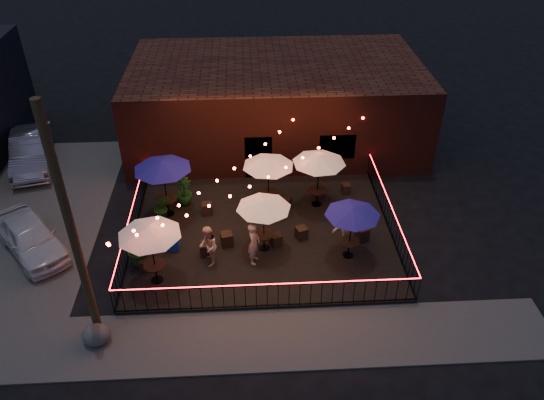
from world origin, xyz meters
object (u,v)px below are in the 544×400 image
Objects in this scene: cafe_table_4 at (353,212)px; cafe_table_5 at (319,160)px; utility_pole at (72,233)px; cooler at (171,240)px; boulder at (96,335)px; cafe_table_0 at (149,232)px; cafe_table_3 at (268,163)px; cafe_table_2 at (264,205)px; cafe_table_1 at (162,166)px.

cafe_table_4 is 0.82× the size of cafe_table_5.
utility_pole is 10.12× the size of cooler.
cafe_table_4 is 2.47× the size of boulder.
cafe_table_3 is (4.13, 4.23, -0.06)m from cafe_table_0.
cafe_table_2 is 0.88× the size of cafe_table_3.
utility_pole is 9.23m from cafe_table_4.
utility_pole is at bearing 98.17° from boulder.
cafe_table_0 reaches higher than cooler.
boulder is at bearing -142.84° from cafe_table_2.
cafe_table_5 is (7.76, 6.35, -1.67)m from utility_pole.
cafe_table_0 is 0.93× the size of cafe_table_5.
cafe_table_3 is at bearing 50.13° from boulder.
cafe_table_2 reaches higher than cafe_table_4.
cafe_table_3 reaches higher than cafe_table_4.
cafe_table_2 is at bearing 0.10° from cooler.
cafe_table_1 reaches higher than cafe_table_3.
utility_pole reaches higher than cafe_table_0.
boulder is at bearing -129.87° from cafe_table_3.
cafe_table_1 is at bearing 75.10° from utility_pole.
cooler is (-6.56, 0.77, -1.60)m from cafe_table_4.
boulder is (-1.53, -6.47, -2.11)m from cafe_table_1.
boulder is (-1.89, -4.25, -0.20)m from cooler.
cafe_table_4 is (3.10, -0.58, -0.00)m from cafe_table_2.
cafe_table_2 is 6.96m from boulder.
cafe_table_1 is 7.54m from cafe_table_4.
boulder is at bearing -81.83° from utility_pole.
cafe_table_3 is at bearing 83.64° from cafe_table_2.
cafe_table_4 reaches higher than cooler.
cafe_table_0 is at bearing -172.28° from cafe_table_4.
cafe_table_2 is 2.84× the size of cooler.
cafe_table_4 is at bearing -49.68° from cafe_table_3.
cafe_table_5 is (2.33, 2.75, 0.18)m from cafe_table_2.
cafe_table_3 is 0.95× the size of cafe_table_5.
cooler is 0.89× the size of boulder.
cooler is (-5.80, -2.56, -1.78)m from cafe_table_5.
cafe_table_0 is 2.81× the size of boulder.
cafe_table_0 reaches higher than boulder.
cafe_table_4 is 3.41m from cafe_table_5.
cafe_table_4 is at bearing 19.57° from utility_pole.
cafe_table_3 is 3.23× the size of cooler.
cafe_table_4 is 2.77× the size of cooler.
cooler is (0.36, -2.22, -1.91)m from cafe_table_1.
cafe_table_0 is 0.91× the size of cafe_table_1.
cafe_table_5 reaches higher than cafe_table_0.
cafe_table_1 is 1.07× the size of cafe_table_3.
cafe_table_3 is at bearing 4.28° from cafe_table_1.
cafe_table_4 is at bearing -10.52° from cafe_table_2.
cafe_table_1 is 4.14m from cafe_table_3.
cafe_table_4 is 9.32m from boulder.
boulder is (-5.66, -6.78, -1.91)m from cafe_table_3.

